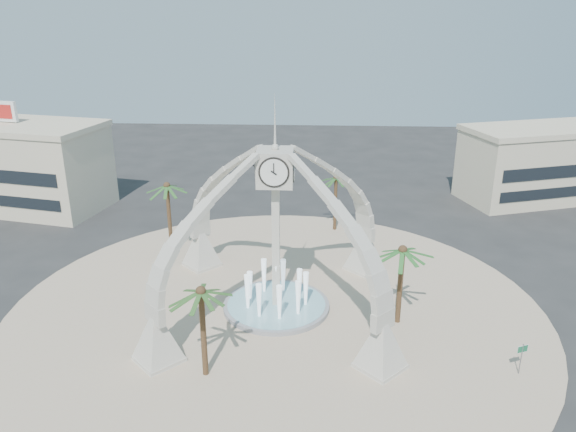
{
  "coord_description": "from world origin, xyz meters",
  "views": [
    {
      "loc": [
        2.87,
        -37.17,
        21.43
      ],
      "look_at": [
        0.77,
        2.0,
        6.74
      ],
      "focal_mm": 35.0,
      "sensor_mm": 36.0,
      "label": 1
    }
  ],
  "objects_px": {
    "palm_west": "(167,187)",
    "palm_south": "(201,292)",
    "clock_tower": "(276,229)",
    "fountain": "(276,305)",
    "palm_east": "(403,251)",
    "palm_north": "(336,179)",
    "street_sign": "(522,353)"
  },
  "relations": [
    {
      "from": "clock_tower",
      "to": "fountain",
      "type": "height_order",
      "value": "clock_tower"
    },
    {
      "from": "palm_south",
      "to": "palm_west",
      "type": "bearing_deg",
      "value": 110.28
    },
    {
      "from": "fountain",
      "to": "palm_west",
      "type": "height_order",
      "value": "palm_west"
    },
    {
      "from": "palm_east",
      "to": "palm_west",
      "type": "bearing_deg",
      "value": 150.56
    },
    {
      "from": "clock_tower",
      "to": "palm_north",
      "type": "distance_m",
      "value": 16.94
    },
    {
      "from": "palm_west",
      "to": "palm_south",
      "type": "relative_size",
      "value": 1.12
    },
    {
      "from": "palm_north",
      "to": "palm_south",
      "type": "xyz_separation_m",
      "value": [
        -8.56,
        -24.56,
        0.27
      ]
    },
    {
      "from": "palm_east",
      "to": "palm_south",
      "type": "height_order",
      "value": "palm_south"
    },
    {
      "from": "palm_north",
      "to": "fountain",
      "type": "bearing_deg",
      "value": -106.39
    },
    {
      "from": "fountain",
      "to": "palm_west",
      "type": "relative_size",
      "value": 1.09
    },
    {
      "from": "clock_tower",
      "to": "street_sign",
      "type": "bearing_deg",
      "value": -24.95
    },
    {
      "from": "palm_east",
      "to": "street_sign",
      "type": "height_order",
      "value": "palm_east"
    },
    {
      "from": "palm_west",
      "to": "palm_south",
      "type": "height_order",
      "value": "palm_west"
    },
    {
      "from": "clock_tower",
      "to": "palm_east",
      "type": "distance_m",
      "value": 9.04
    },
    {
      "from": "palm_west",
      "to": "street_sign",
      "type": "bearing_deg",
      "value": -32.62
    },
    {
      "from": "palm_east",
      "to": "street_sign",
      "type": "xyz_separation_m",
      "value": [
        6.74,
        -5.77,
        -4.08
      ]
    },
    {
      "from": "palm_north",
      "to": "palm_south",
      "type": "bearing_deg",
      "value": -109.21
    },
    {
      "from": "fountain",
      "to": "street_sign",
      "type": "height_order",
      "value": "fountain"
    },
    {
      "from": "palm_south",
      "to": "street_sign",
      "type": "relative_size",
      "value": 3.0
    },
    {
      "from": "fountain",
      "to": "palm_south",
      "type": "xyz_separation_m",
      "value": [
        -3.79,
        -8.34,
        5.44
      ]
    },
    {
      "from": "clock_tower",
      "to": "palm_east",
      "type": "xyz_separation_m",
      "value": [
        8.88,
        -1.5,
        -0.85
      ]
    },
    {
      "from": "palm_east",
      "to": "palm_north",
      "type": "relative_size",
      "value": 1.04
    },
    {
      "from": "clock_tower",
      "to": "palm_east",
      "type": "relative_size",
      "value": 2.77
    },
    {
      "from": "street_sign",
      "to": "fountain",
      "type": "bearing_deg",
      "value": 132.12
    },
    {
      "from": "palm_north",
      "to": "palm_south",
      "type": "relative_size",
      "value": 0.95
    },
    {
      "from": "fountain",
      "to": "palm_west",
      "type": "distance_m",
      "value": 15.25
    },
    {
      "from": "fountain",
      "to": "street_sign",
      "type": "xyz_separation_m",
      "value": [
        15.61,
        -7.27,
        1.27
      ]
    },
    {
      "from": "street_sign",
      "to": "clock_tower",
      "type": "bearing_deg",
      "value": 132.12
    },
    {
      "from": "palm_south",
      "to": "street_sign",
      "type": "distance_m",
      "value": 19.88
    },
    {
      "from": "palm_east",
      "to": "palm_west",
      "type": "distance_m",
      "value": 22.06
    },
    {
      "from": "clock_tower",
      "to": "palm_north",
      "type": "xyz_separation_m",
      "value": [
        4.77,
        16.22,
        -1.03
      ]
    },
    {
      "from": "palm_west",
      "to": "palm_north",
      "type": "height_order",
      "value": "palm_west"
    }
  ]
}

